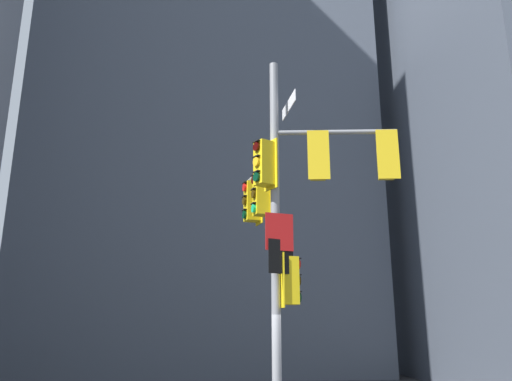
# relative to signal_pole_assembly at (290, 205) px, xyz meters

# --- Properties ---
(building_mid_block) EXTENTS (17.94, 17.94, 37.29)m
(building_mid_block) POSITION_rel_signal_pole_assembly_xyz_m (-2.55, 21.38, 13.73)
(building_mid_block) COLOR #4C5460
(building_mid_block) RESTS_ON ground
(signal_pole_assembly) EXTENTS (3.45, 2.38, 8.28)m
(signal_pole_assembly) POSITION_rel_signal_pole_assembly_xyz_m (0.00, 0.00, 0.00)
(signal_pole_assembly) COLOR gray
(signal_pole_assembly) RESTS_ON ground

